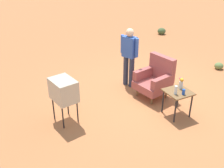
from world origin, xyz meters
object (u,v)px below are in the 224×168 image
Objects in this scene: person_standing at (129,54)px; bottle_short_clear at (176,90)px; armchair at (155,78)px; tv_on_stand at (64,90)px; soda_can_blue at (184,92)px; side_table at (178,95)px; flower_vase at (181,83)px.

bottle_short_clear is (1.86, 0.11, -0.22)m from person_standing.
bottle_short_clear is at bearing -11.65° from armchair.
bottle_short_clear is (0.99, 2.22, -0.06)m from tv_on_stand.
soda_can_blue is (1.14, -0.07, 0.18)m from armchair.
flower_vase is at bearing 123.80° from side_table.
bottle_short_clear is at bearing -64.89° from side_table.
tv_on_stand is at bearing -114.53° from soda_can_blue.
side_table is 2.55m from tv_on_stand.
tv_on_stand is 0.63× the size of person_standing.
tv_on_stand is at bearing -108.50° from flower_vase.
side_table is at bearing 68.70° from tv_on_stand.
armchair is at bearing 91.34° from tv_on_stand.
soda_can_blue is at bearing 7.33° from person_standing.
tv_on_stand is (-0.92, -2.36, 0.25)m from side_table.
bottle_short_clear is 0.75× the size of flower_vase.
flower_vase is (-0.25, 0.12, 0.09)m from soda_can_blue.
tv_on_stand is at bearing -88.66° from armchair.
person_standing is (-0.82, -0.32, 0.44)m from armchair.
side_table is at bearing -4.41° from armchair.
person_standing reaches higher than soda_can_blue.
flower_vase is (0.83, 2.49, -0.01)m from tv_on_stand.
bottle_short_clear is (1.04, -0.22, 0.22)m from armchair.
bottle_short_clear reaches higher than side_table.
armchair is 0.93m from flower_vase.
person_standing is 6.19× the size of flower_vase.
person_standing is 8.20× the size of bottle_short_clear.
person_standing is 1.76m from flower_vase.
flower_vase is at bearing 153.16° from soda_can_blue.
side_table is 0.22m from soda_can_blue.
soda_can_blue is (1.08, 2.37, -0.10)m from tv_on_stand.
flower_vase is at bearing 119.49° from bottle_short_clear.
flower_vase reaches higher than soda_can_blue.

